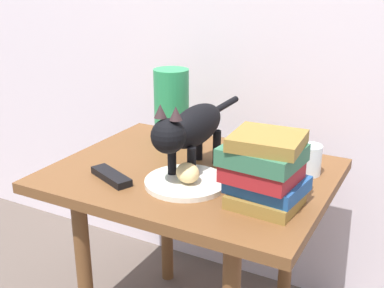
{
  "coord_description": "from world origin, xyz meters",
  "views": [
    {
      "loc": [
        0.6,
        -1.12,
        1.12
      ],
      "look_at": [
        0.0,
        0.0,
        0.66
      ],
      "focal_mm": 45.25,
      "sensor_mm": 36.0,
      "label": 1
    }
  ],
  "objects_px": {
    "cat": "(191,129)",
    "tv_remote": "(111,176)",
    "bread_roll": "(188,173)",
    "candle_jar": "(309,161)",
    "plate": "(186,182)",
    "book_stack": "(265,169)",
    "green_vase": "(172,106)",
    "side_table": "(192,196)"
  },
  "relations": [
    {
      "from": "plate",
      "to": "green_vase",
      "type": "bearing_deg",
      "value": 126.56
    },
    {
      "from": "cat",
      "to": "candle_jar",
      "type": "distance_m",
      "value": 0.34
    },
    {
      "from": "side_table",
      "to": "cat",
      "type": "height_order",
      "value": "cat"
    },
    {
      "from": "side_table",
      "to": "bread_roll",
      "type": "bearing_deg",
      "value": -67.83
    },
    {
      "from": "plate",
      "to": "green_vase",
      "type": "height_order",
      "value": "green_vase"
    },
    {
      "from": "side_table",
      "to": "book_stack",
      "type": "height_order",
      "value": "book_stack"
    },
    {
      "from": "book_stack",
      "to": "green_vase",
      "type": "bearing_deg",
      "value": 145.67
    },
    {
      "from": "cat",
      "to": "green_vase",
      "type": "height_order",
      "value": "green_vase"
    },
    {
      "from": "plate",
      "to": "candle_jar",
      "type": "relative_size",
      "value": 2.6
    },
    {
      "from": "bread_roll",
      "to": "candle_jar",
      "type": "relative_size",
      "value": 0.94
    },
    {
      "from": "bread_roll",
      "to": "tv_remote",
      "type": "relative_size",
      "value": 0.53
    },
    {
      "from": "cat",
      "to": "green_vase",
      "type": "distance_m",
      "value": 0.28
    },
    {
      "from": "cat",
      "to": "tv_remote",
      "type": "distance_m",
      "value": 0.25
    },
    {
      "from": "book_stack",
      "to": "candle_jar",
      "type": "distance_m",
      "value": 0.25
    },
    {
      "from": "cat",
      "to": "book_stack",
      "type": "bearing_deg",
      "value": -19.47
    },
    {
      "from": "cat",
      "to": "book_stack",
      "type": "xyz_separation_m",
      "value": [
        0.24,
        -0.09,
        -0.04
      ]
    },
    {
      "from": "cat",
      "to": "book_stack",
      "type": "height_order",
      "value": "cat"
    },
    {
      "from": "bread_roll",
      "to": "candle_jar",
      "type": "bearing_deg",
      "value": 42.1
    },
    {
      "from": "bread_roll",
      "to": "tv_remote",
      "type": "distance_m",
      "value": 0.22
    },
    {
      "from": "plate",
      "to": "candle_jar",
      "type": "distance_m",
      "value": 0.35
    },
    {
      "from": "plate",
      "to": "tv_remote",
      "type": "bearing_deg",
      "value": -160.73
    },
    {
      "from": "bread_roll",
      "to": "green_vase",
      "type": "xyz_separation_m",
      "value": [
        -0.22,
        0.29,
        0.08
      ]
    },
    {
      "from": "side_table",
      "to": "candle_jar",
      "type": "distance_m",
      "value": 0.35
    },
    {
      "from": "side_table",
      "to": "plate",
      "type": "bearing_deg",
      "value": -71.08
    },
    {
      "from": "book_stack",
      "to": "candle_jar",
      "type": "xyz_separation_m",
      "value": [
        0.05,
        0.24,
        -0.06
      ]
    },
    {
      "from": "green_vase",
      "to": "plate",
      "type": "bearing_deg",
      "value": -53.44
    },
    {
      "from": "tv_remote",
      "to": "candle_jar",
      "type": "bearing_deg",
      "value": 55.6
    },
    {
      "from": "cat",
      "to": "tv_remote",
      "type": "bearing_deg",
      "value": -140.41
    },
    {
      "from": "candle_jar",
      "to": "side_table",
      "type": "bearing_deg",
      "value": -156.21
    },
    {
      "from": "tv_remote",
      "to": "cat",
      "type": "bearing_deg",
      "value": 62.82
    },
    {
      "from": "green_vase",
      "to": "tv_remote",
      "type": "bearing_deg",
      "value": -88.11
    },
    {
      "from": "cat",
      "to": "tv_remote",
      "type": "xyz_separation_m",
      "value": [
        -0.17,
        -0.14,
        -0.12
      ]
    },
    {
      "from": "bread_roll",
      "to": "cat",
      "type": "bearing_deg",
      "value": 112.29
    },
    {
      "from": "green_vase",
      "to": "side_table",
      "type": "bearing_deg",
      "value": -46.75
    },
    {
      "from": "book_stack",
      "to": "tv_remote",
      "type": "height_order",
      "value": "book_stack"
    },
    {
      "from": "side_table",
      "to": "green_vase",
      "type": "distance_m",
      "value": 0.33
    },
    {
      "from": "side_table",
      "to": "tv_remote",
      "type": "bearing_deg",
      "value": -135.41
    },
    {
      "from": "candle_jar",
      "to": "tv_remote",
      "type": "xyz_separation_m",
      "value": [
        -0.46,
        -0.29,
        -0.03
      ]
    },
    {
      "from": "bread_roll",
      "to": "cat",
      "type": "xyz_separation_m",
      "value": [
        -0.03,
        0.08,
        0.09
      ]
    },
    {
      "from": "bread_roll",
      "to": "green_vase",
      "type": "relative_size",
      "value": 0.33
    },
    {
      "from": "green_vase",
      "to": "candle_jar",
      "type": "height_order",
      "value": "green_vase"
    },
    {
      "from": "cat",
      "to": "candle_jar",
      "type": "bearing_deg",
      "value": 27.48
    }
  ]
}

